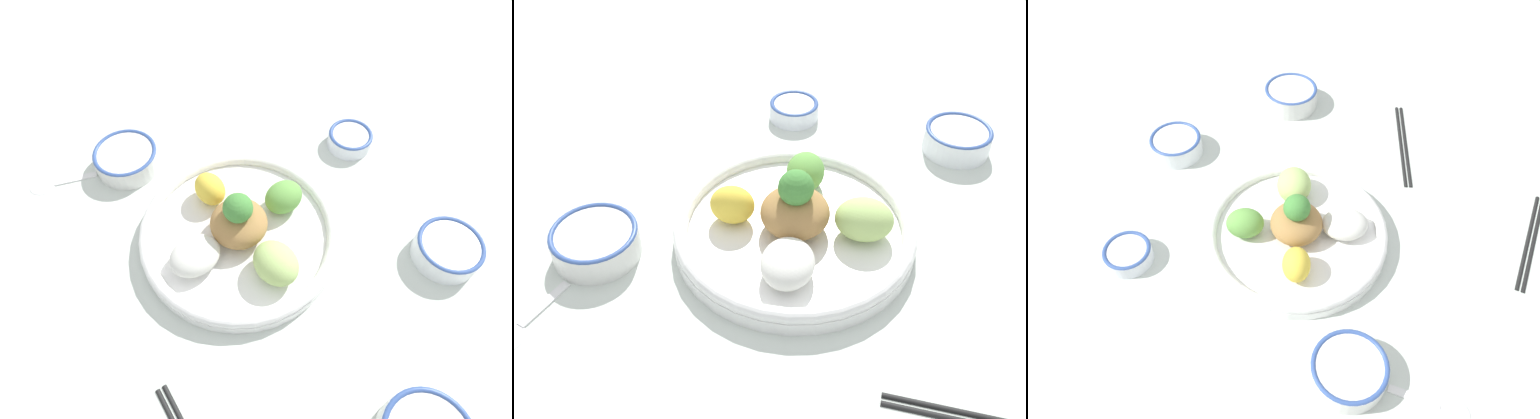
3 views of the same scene
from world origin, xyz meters
The scene contains 9 objects.
ground_plane centered at (0.00, 0.00, 0.00)m, with size 2.40×2.40×0.00m, color silver.
salad_platter centered at (0.01, 0.00, 0.03)m, with size 0.33×0.33×0.11m.
sauce_bowl_red centered at (-0.10, -0.24, 0.02)m, with size 0.12×0.12×0.04m.
rice_bowl_blue centered at (-0.25, 0.15, 0.02)m, with size 0.08×0.08×0.03m.
sauce_bowl_dark centered at (0.25, 0.30, 0.03)m, with size 0.12×0.12×0.05m.
rice_bowl_plain centered at (-0.04, 0.33, 0.02)m, with size 0.11×0.11×0.04m.
chopsticks_pair_near centered at (0.33, -0.28, 0.00)m, with size 0.22×0.11×0.01m.
chopsticks_pair_far centered at (0.35, 0.04, 0.00)m, with size 0.18×0.19×0.01m.
serving_spoon_main centered at (-0.03, -0.36, 0.00)m, with size 0.08×0.12×0.01m.
Camera 3 is at (-0.35, -0.40, 0.74)m, focal length 35.00 mm.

